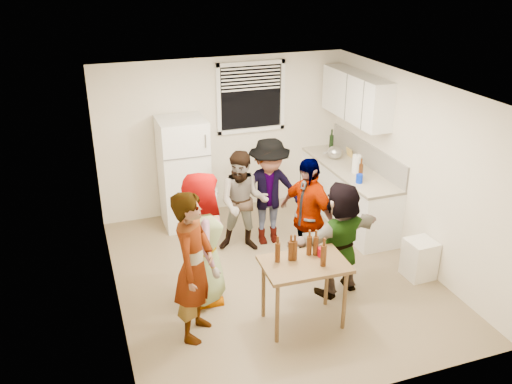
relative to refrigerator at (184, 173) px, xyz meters
name	(u,v)px	position (x,y,z in m)	size (l,w,h in m)	color
room	(273,275)	(0.75, -1.88, -0.85)	(4.00, 4.50, 2.50)	silver
window	(251,97)	(1.20, 0.33, 1.00)	(1.12, 0.10, 1.06)	white
refrigerator	(184,173)	(0.00, 0.00, 0.00)	(0.70, 0.70, 1.70)	white
counter_lower	(348,195)	(2.45, -0.73, -0.42)	(0.60, 2.20, 0.86)	white
countertop	(350,168)	(2.45, -0.73, 0.03)	(0.64, 2.22, 0.04)	beige
backsplash	(367,154)	(2.74, -0.73, 0.23)	(0.03, 2.20, 0.36)	beige
upper_cabinets	(356,97)	(2.58, -0.53, 1.10)	(0.34, 1.60, 0.70)	white
kettle	(334,159)	(2.40, -0.30, 0.05)	(0.27, 0.22, 0.22)	silver
paper_towel	(356,172)	(2.43, -0.95, 0.05)	(0.13, 0.13, 0.27)	white
wine_bottle	(331,151)	(2.50, 0.03, 0.05)	(0.07, 0.07, 0.28)	black
beer_bottle_counter	(360,180)	(2.35, -1.23, 0.05)	(0.06, 0.06, 0.24)	#47230C
blue_cup	(359,183)	(2.28, -1.33, 0.05)	(0.10, 0.10, 0.13)	#0329D4
picture_frame	(349,152)	(2.67, -0.30, 0.12)	(0.02, 0.17, 0.14)	#D8B352
trash_bin	(419,260)	(2.55, -2.54, -0.60)	(0.36, 0.36, 0.52)	white
serving_table	(302,322)	(0.72, -2.93, -0.85)	(0.94, 0.63, 0.80)	brown
beer_bottle_table	(323,265)	(0.88, -3.05, -0.05)	(0.07, 0.07, 0.25)	#47230C
red_cup	(321,256)	(0.95, -2.86, -0.05)	(0.08, 0.08, 0.11)	#AE0514
guest_grey	(205,298)	(-0.24, -2.11, -0.85)	(0.82, 1.67, 0.53)	gray
guest_stripe	(197,332)	(-0.48, -2.72, -0.85)	(0.63, 1.73, 0.41)	#141933
guest_back_left	(244,248)	(0.60, -1.08, -0.85)	(0.72, 1.48, 0.56)	brown
guest_back_right	(269,241)	(1.02, -0.99, -0.85)	(1.03, 1.59, 0.59)	#3E3E43
guest_black	(305,270)	(1.20, -1.92, -0.85)	(0.95, 1.62, 0.39)	black
guest_orange	(336,290)	(1.39, -2.48, -0.85)	(1.37, 1.48, 0.44)	#CB824A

